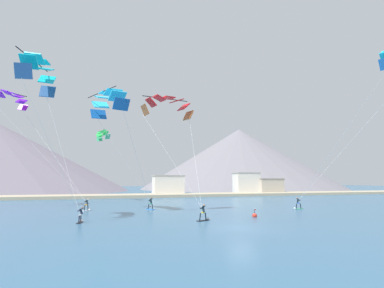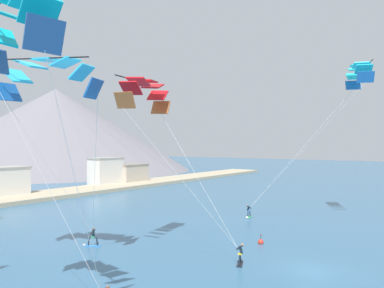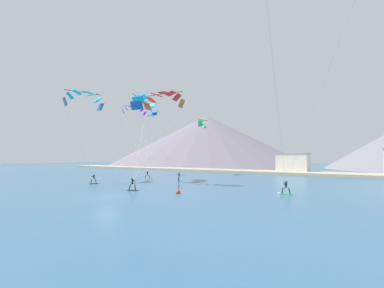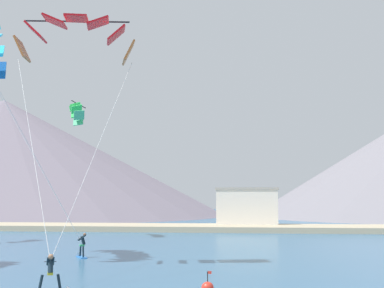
# 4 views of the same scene
# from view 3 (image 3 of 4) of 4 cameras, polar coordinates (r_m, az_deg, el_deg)

# --- Properties ---
(ground_plane) EXTENTS (400.00, 400.00, 0.00)m
(ground_plane) POSITION_cam_3_polar(r_m,az_deg,el_deg) (31.34, -18.21, -11.03)
(ground_plane) COLOR #336084
(kitesurfer_near_lead) EXTENTS (1.29, 1.67, 1.80)m
(kitesurfer_near_lead) POSITION_cam_3_polar(r_m,az_deg,el_deg) (48.55, -2.92, -7.62)
(kitesurfer_near_lead) COLOR #337FDB
(kitesurfer_near_lead) RESTS_ON ground
(kitesurfer_near_trail) EXTENTS (0.66, 1.78, 1.67)m
(kitesurfer_near_trail) POSITION_cam_3_polar(r_m,az_deg,el_deg) (47.10, -20.76, -7.68)
(kitesurfer_near_trail) COLOR black
(kitesurfer_near_trail) RESTS_ON ground
(kitesurfer_mid_center) EXTENTS (1.24, 1.70, 1.76)m
(kitesurfer_mid_center) POSITION_cam_3_polar(r_m,az_deg,el_deg) (54.84, -9.67, -7.08)
(kitesurfer_mid_center) COLOR white
(kitesurfer_mid_center) RESTS_ON ground
(kitesurfer_far_left) EXTENTS (1.75, 1.07, 1.80)m
(kitesurfer_far_left) POSITION_cam_3_polar(r_m,az_deg,el_deg) (35.84, -12.79, -9.18)
(kitesurfer_far_left) COLOR black
(kitesurfer_far_left) RESTS_ON ground
(kitesurfer_far_right) EXTENTS (1.78, 0.66, 1.77)m
(kitesurfer_far_right) POSITION_cam_3_polar(r_m,az_deg,el_deg) (33.32, 19.80, -9.58)
(kitesurfer_far_right) COLOR #33B266
(kitesurfer_far_right) RESTS_ON ground
(parafoil_kite_near_lead) EXTENTS (9.19, 8.54, 15.06)m
(parafoil_kite_near_lead) POSITION_cam_3_polar(r_m,az_deg,el_deg) (51.76, -10.48, 8.97)
(parafoil_kite_near_lead) COLOR #1858A6
(parafoil_kite_near_trail) EXTENTS (6.07, 7.34, 15.51)m
(parafoil_kite_near_trail) POSITION_cam_3_polar(r_m,az_deg,el_deg) (52.47, -22.86, 9.43)
(parafoil_kite_near_trail) COLOR #26528F
(parafoil_kite_mid_center) EXTENTS (14.32, 9.71, 16.75)m
(parafoil_kite_mid_center) POSITION_cam_3_polar(r_m,az_deg,el_deg) (69.24, -12.69, 7.49)
(parafoil_kite_mid_center) COLOR #B31FBD
(parafoil_kite_far_left) EXTENTS (7.45, 10.06, 14.16)m
(parafoil_kite_far_left) POSITION_cam_3_polar(r_m,az_deg,el_deg) (44.26, -6.28, 10.01)
(parafoil_kite_far_left) COLOR #B65E2B
(parafoil_kite_distant_high_outer) EXTENTS (2.85, 5.18, 2.16)m
(parafoil_kite_distant_high_outer) POSITION_cam_3_polar(r_m,az_deg,el_deg) (67.90, 2.15, 4.74)
(parafoil_kite_distant_high_outer) COLOR #45B67D
(race_marker_buoy) EXTENTS (0.56, 0.56, 1.02)m
(race_marker_buoy) POSITION_cam_3_polar(r_m,az_deg,el_deg) (32.27, -3.09, -10.66)
(race_marker_buoy) COLOR red
(race_marker_buoy) RESTS_ON ground
(shoreline_strip) EXTENTS (180.00, 10.00, 0.70)m
(shoreline_strip) POSITION_cam_3_polar(r_m,az_deg,el_deg) (75.36, 16.55, -6.01)
(shoreline_strip) COLOR tan
(shoreline_strip) RESTS_ON ground
(shore_building_promenade_mid) EXTENTS (8.59, 4.97, 5.66)m
(shore_building_promenade_mid) POSITION_cam_3_polar(r_m,az_deg,el_deg) (77.74, 21.51, -3.99)
(shore_building_promenade_mid) COLOR silver
(shore_building_promenade_mid) RESTS_ON ground
(mountain_peak_central_summit) EXTENTS (112.86, 112.86, 29.26)m
(mountain_peak_central_summit) POSITION_cam_3_polar(r_m,az_deg,el_deg) (152.48, 3.26, 0.82)
(mountain_peak_central_summit) COLOR slate
(mountain_peak_central_summit) RESTS_ON ground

